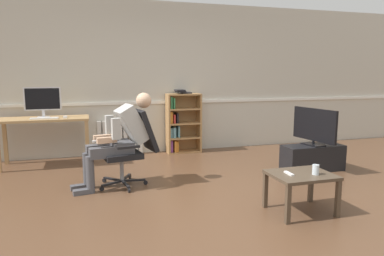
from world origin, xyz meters
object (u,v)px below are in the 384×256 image
Objects in this scene: drinking_glass at (316,170)px; coffee_table at (301,179)px; imac_monitor at (43,100)px; tv_screen at (314,126)px; computer_desk at (45,125)px; person_seated at (120,137)px; radiator at (120,138)px; keyboard at (44,118)px; computer_mouse at (65,117)px; tv_stand at (312,158)px; bookshelf at (181,123)px; office_chair at (132,145)px; spare_remote at (289,173)px.

coffee_table is at bearing 145.40° from drinking_glass.
imac_monitor is 0.66× the size of tv_screen.
person_seated is (1.03, -1.40, -0.00)m from computer_desk.
computer_desk is 1.29m from radiator.
keyboard is 4.02× the size of computer_mouse.
keyboard is 0.44× the size of tv_stand.
computer_mouse is 2.03m from bookshelf.
person_seated is at bearing -90.00° from office_chair.
person_seated reaches higher than office_chair.
imac_monitor reaches higher than office_chair.
computer_mouse is at bearing -20.87° from computer_desk.
coffee_table is (2.43, -2.70, -0.42)m from computer_mouse.
keyboard reaches higher than drinking_glass.
computer_mouse is 0.96× the size of drinking_glass.
computer_desk is at bearing 134.17° from coffee_table.
tv_screen is at bearing -34.78° from radiator.
person_seated is at bearing -51.40° from keyboard.
person_seated is (0.71, -1.28, -0.13)m from computer_mouse.
person_seated is 2.87m from tv_stand.
imac_monitor is 0.46× the size of person_seated.
keyboard reaches higher than spare_remote.
tv_stand is at bearing 77.83° from office_chair.
spare_remote reaches higher than coffee_table.
tv_stand is (2.67, -1.85, -0.12)m from radiator.
computer_desk is 1.16× the size of bookshelf.
computer_desk reaches higher than drinking_glass.
tv_screen is at bearing -48.15° from bookshelf.
imac_monitor is 1.44m from radiator.
computer_desk is 3.32× the size of keyboard.
tv_screen is (2.67, -0.09, 0.14)m from office_chair.
drinking_glass reaches higher than tv_stand.
coffee_table is at bearing -81.65° from bookshelf.
drinking_glass is at bearing -45.46° from computer_desk.
bookshelf is at bearing 11.80° from computer_mouse.
drinking_glass is at bearing 37.30° from office_chair.
imac_monitor is 5.27× the size of drinking_glass.
tv_screen is 5.54× the size of spare_remote.
keyboard is 3.97m from drinking_glass.
bookshelf is (2.30, 0.21, -0.49)m from imac_monitor.
computer_desk is 0.39m from imac_monitor.
office_chair reaches higher than spare_remote.
office_chair is 1.56× the size of coffee_table.
coffee_table is 0.16m from spare_remote.
radiator is 3.69m from drinking_glass.
keyboard is 0.52× the size of radiator.
person_seated is 7.98× the size of spare_remote.
computer_desk reaches higher than radiator.
tv_screen is at bearing -21.70° from imac_monitor.
tv_screen is (0.00, 0.00, 0.48)m from tv_stand.
coffee_table is 4.21× the size of spare_remote.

